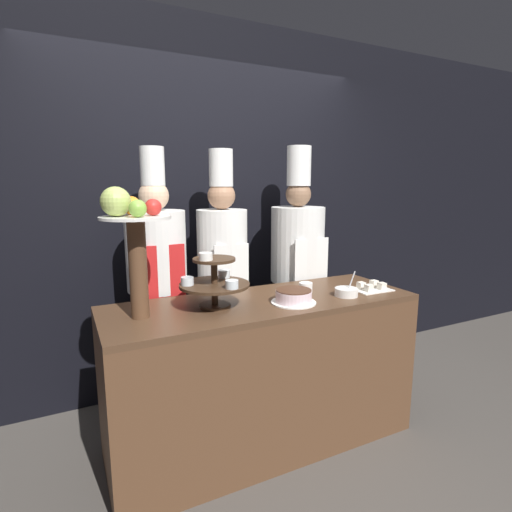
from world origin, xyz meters
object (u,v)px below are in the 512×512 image
(chef_center_left, at_px, (223,271))
(chef_center_right, at_px, (297,264))
(fruit_pedestal, at_px, (132,232))
(cake_square_tray, at_px, (371,287))
(tiered_stand, at_px, (214,281))
(cup_white, at_px, (306,288))
(chef_left, at_px, (158,279))
(serving_bowl_near, at_px, (346,292))
(cake_round, at_px, (294,297))

(chef_center_left, xyz_separation_m, chef_center_right, (0.62, -0.00, -0.00))
(fruit_pedestal, distance_m, chef_center_left, 0.95)
(cake_square_tray, relative_size, chef_center_right, 0.13)
(tiered_stand, height_order, chef_center_left, chef_center_left)
(fruit_pedestal, height_order, cup_white, fruit_pedestal)
(cup_white, relative_size, cake_square_tray, 0.35)
(cake_square_tray, height_order, chef_left, chef_left)
(tiered_stand, distance_m, cup_white, 0.64)
(cup_white, height_order, chef_left, chef_left)
(serving_bowl_near, bearing_deg, fruit_pedestal, 172.80)
(serving_bowl_near, xyz_separation_m, chef_left, (-1.00, 0.70, 0.04))
(tiered_stand, distance_m, chef_center_right, 1.04)
(chef_center_right, bearing_deg, serving_bowl_near, -96.54)
(cake_square_tray, height_order, chef_center_right, chef_center_right)
(chef_center_right, bearing_deg, chef_left, 180.00)
(serving_bowl_near, bearing_deg, chef_left, 145.13)
(fruit_pedestal, relative_size, cake_round, 2.56)
(cake_round, bearing_deg, cake_square_tray, 2.20)
(fruit_pedestal, relative_size, cake_square_tray, 2.76)
(tiered_stand, height_order, chef_left, chef_left)
(cake_round, relative_size, serving_bowl_near, 1.72)
(cake_round, bearing_deg, tiered_stand, 163.57)
(fruit_pedestal, height_order, serving_bowl_near, fruit_pedestal)
(chef_center_left, bearing_deg, fruit_pedestal, -141.90)
(cake_square_tray, relative_size, serving_bowl_near, 1.60)
(tiered_stand, distance_m, cake_round, 0.47)
(fruit_pedestal, xyz_separation_m, cup_white, (1.05, 0.02, -0.41))
(cake_round, bearing_deg, serving_bowl_near, -2.74)
(chef_center_left, bearing_deg, cake_round, -75.87)
(tiered_stand, bearing_deg, fruit_pedestal, 178.81)
(cake_round, bearing_deg, chef_center_left, 104.13)
(fruit_pedestal, bearing_deg, chef_left, 66.94)
(fruit_pedestal, bearing_deg, chef_center_right, 22.45)
(fruit_pedestal, height_order, chef_center_right, chef_center_right)
(chef_left, bearing_deg, serving_bowl_near, -34.87)
(cake_square_tray, xyz_separation_m, chef_center_left, (-0.78, 0.65, 0.05))
(serving_bowl_near, distance_m, chef_center_left, 0.88)
(fruit_pedestal, relative_size, serving_bowl_near, 4.40)
(cake_round, height_order, cake_square_tray, cake_round)
(cake_round, relative_size, cake_square_tray, 1.08)
(cake_round, xyz_separation_m, chef_left, (-0.63, 0.68, 0.03))
(chef_center_right, bearing_deg, cup_white, -116.65)
(serving_bowl_near, distance_m, chef_center_right, 0.70)
(chef_center_left, bearing_deg, chef_left, 179.99)
(tiered_stand, height_order, cake_round, tiered_stand)
(chef_center_left, bearing_deg, cup_white, -55.41)
(fruit_pedestal, relative_size, chef_left, 0.36)
(chef_left, bearing_deg, cake_square_tray, -27.94)
(cake_round, height_order, cup_white, cake_round)
(tiered_stand, relative_size, serving_bowl_near, 2.58)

